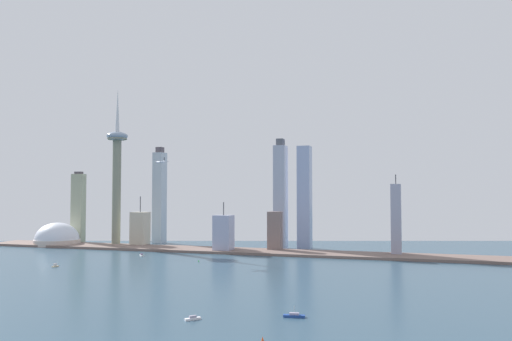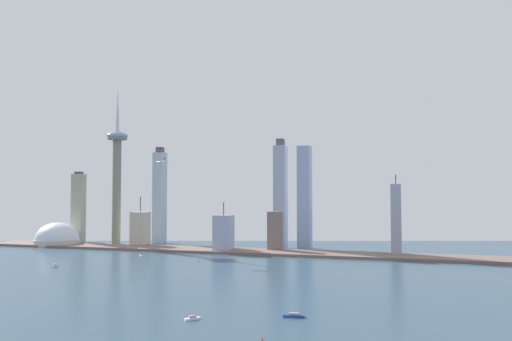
% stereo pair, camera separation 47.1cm
% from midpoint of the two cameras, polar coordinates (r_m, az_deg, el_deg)
% --- Properties ---
extents(waterfront_pier, '(884.70, 70.39, 3.88)m').
position_cam_midpoint_polar(waterfront_pier, '(824.81, -3.19, -8.93)').
color(waterfront_pier, '#755F57').
rests_on(waterfront_pier, ground).
extents(observation_tower, '(37.50, 37.50, 281.86)m').
position_cam_midpoint_polar(observation_tower, '(943.16, -15.29, 0.33)').
color(observation_tower, gray).
rests_on(observation_tower, ground).
extents(stadium_dome, '(80.40, 80.40, 60.11)m').
position_cam_midpoint_polar(stadium_dome, '(989.28, -21.35, -7.24)').
color(stadium_dome, beige).
rests_on(stadium_dome, ground).
extents(skyscraper_0, '(27.55, 25.46, 87.81)m').
position_cam_midpoint_polar(skyscraper_0, '(926.33, -12.83, -6.41)').
color(skyscraper_0, beige).
rests_on(skyscraper_0, ground).
extents(skyscraper_1, '(21.85, 25.02, 173.80)m').
position_cam_midpoint_polar(skyscraper_1, '(870.93, 5.48, -2.99)').
color(skyscraper_1, '#98AAD3').
rests_on(skyscraper_1, ground).
extents(skyscraper_2, '(27.66, 26.84, 79.40)m').
position_cam_midpoint_polar(skyscraper_2, '(814.35, -3.64, -7.07)').
color(skyscraper_2, '#A7ABCB').
rests_on(skyscraper_2, ground).
extents(skyscraper_3, '(21.63, 16.31, 64.06)m').
position_cam_midpoint_polar(skyscraper_3, '(821.78, 2.14, -6.85)').
color(skyscraper_3, slate).
rests_on(skyscraper_3, ground).
extents(skyscraper_4, '(15.06, 20.06, 121.52)m').
position_cam_midpoint_polar(skyscraper_4, '(790.46, 15.43, -5.35)').
color(skyscraper_4, '#A09EB5').
rests_on(skyscraper_4, ground).
extents(skyscraper_5, '(23.28, 15.42, 134.49)m').
position_cam_midpoint_polar(skyscraper_5, '(1021.49, -19.25, -3.97)').
color(skyscraper_5, '#9FA486').
rests_on(skyscraper_5, ground).
extents(skyscraper_6, '(19.31, 22.82, 180.94)m').
position_cam_midpoint_polar(skyscraper_6, '(980.68, -10.73, -2.89)').
color(skyscraper_6, '#AFBCC9').
rests_on(skyscraper_6, ground).
extents(skyscraper_7, '(19.79, 26.02, 186.52)m').
position_cam_midpoint_polar(skyscraper_7, '(868.98, 2.78, -2.82)').
color(skyscraper_7, '#A0A9C2').
rests_on(skyscraper_7, ground).
extents(boat_0, '(3.50, 10.11, 4.41)m').
position_cam_midpoint_polar(boat_0, '(705.12, -21.53, -9.87)').
color(boat_0, beige).
rests_on(boat_0, ground).
extents(boat_1, '(16.76, 6.77, 8.78)m').
position_cam_midpoint_polar(boat_1, '(399.47, 4.29, -15.89)').
color(boat_1, navy).
rests_on(boat_1, ground).
extents(boat_2, '(10.49, 11.32, 3.16)m').
position_cam_midpoint_polar(boat_2, '(393.56, -7.10, -16.09)').
color(boat_2, white).
rests_on(boat_2, ground).
extents(boat_3, '(12.29, 14.54, 3.34)m').
position_cam_midpoint_polar(boat_3, '(788.80, -12.66, -9.22)').
color(boat_3, white).
rests_on(boat_3, ground).
extents(channel_buoy_0, '(1.64, 1.64, 2.70)m').
position_cam_midpoint_polar(channel_buoy_0, '(339.39, 0.73, -18.29)').
color(channel_buoy_0, '#E54C19').
rests_on(channel_buoy_0, ground).
extents(channel_buoy_1, '(1.46, 1.46, 2.80)m').
position_cam_midpoint_polar(channel_buoy_1, '(710.90, -6.41, -9.99)').
color(channel_buoy_1, green).
rests_on(channel_buoy_1, ground).
extents(airplane, '(23.77, 21.41, 7.43)m').
position_cam_midpoint_polar(airplane, '(775.32, -10.58, 0.98)').
color(airplane, silver).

